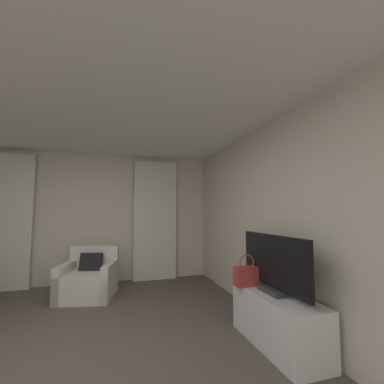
{
  "coord_description": "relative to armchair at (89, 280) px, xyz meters",
  "views": [
    {
      "loc": [
        0.55,
        -2.54,
        1.4
      ],
      "look_at": [
        1.7,
        1.28,
        1.72
      ],
      "focal_mm": 23.79,
      "sensor_mm": 36.0,
      "label": 1
    }
  ],
  "objects": [
    {
      "name": "ceiling",
      "position": [
        -0.16,
        -2.13,
        2.35
      ],
      "size": [
        5.12,
        6.12,
        0.06
      ],
      "primitive_type": "cube",
      "color": "white",
      "rests_on": "wall_left"
    },
    {
      "name": "handbag_primary",
      "position": [
        1.93,
        -1.88,
        0.38
      ],
      "size": [
        0.3,
        0.14,
        0.37
      ],
      "color": "#B73833",
      "rests_on": "tv_console"
    },
    {
      "name": "wall_right",
      "position": [
        2.37,
        -2.13,
        1.02
      ],
      "size": [
        0.06,
        6.12,
        2.6
      ],
      "color": "beige",
      "rests_on": "ground"
    },
    {
      "name": "curtain_right_panel",
      "position": [
        1.22,
        0.77,
        0.97
      ],
      "size": [
        0.9,
        0.06,
        2.5
      ],
      "color": "silver",
      "rests_on": "ground"
    },
    {
      "name": "armchair",
      "position": [
        0.0,
        0.0,
        0.0
      ],
      "size": [
        0.98,
        0.98,
        0.8
      ],
      "color": "silver",
      "rests_on": "ground"
    },
    {
      "name": "tv_console",
      "position": [
        2.07,
        -2.26,
        -0.01
      ],
      "size": [
        0.46,
        1.15,
        0.53
      ],
      "color": "white",
      "rests_on": "ground"
    },
    {
      "name": "ground_plane",
      "position": [
        -0.16,
        -2.13,
        -0.28
      ],
      "size": [
        12.0,
        12.0,
        0.0
      ],
      "primitive_type": "plane",
      "color": "#564C47"
    },
    {
      "name": "wall_window",
      "position": [
        -0.16,
        0.9,
        1.02
      ],
      "size": [
        5.12,
        0.06,
        2.6
      ],
      "color": "beige",
      "rests_on": "ground"
    },
    {
      "name": "tv_flatscreen",
      "position": [
        2.07,
        -2.22,
        0.56
      ],
      "size": [
        0.2,
        1.15,
        0.63
      ],
      "color": "#333338",
      "rests_on": "tv_console"
    },
    {
      "name": "curtain_left_panel",
      "position": [
        -1.53,
        0.77,
        0.97
      ],
      "size": [
        0.9,
        0.06,
        2.5
      ],
      "color": "silver",
      "rests_on": "ground"
    }
  ]
}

